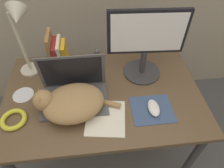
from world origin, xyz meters
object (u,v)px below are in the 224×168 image
at_px(computer_mouse, 154,108).
at_px(cd_disc, 23,95).
at_px(book_row, 58,54).
at_px(cable_coil, 14,119).
at_px(external_monitor, 146,42).
at_px(laptop, 74,92).
at_px(notepad, 106,118).
at_px(cat, 70,102).
at_px(webcam, 97,52).
at_px(desk_lamp, 20,29).

relative_size(computer_mouse, cd_disc, 0.94).
xyz_separation_m(book_row, cable_coil, (-0.22, -0.40, -0.09)).
bearing_deg(computer_mouse, external_monitor, 90.29).
bearing_deg(book_row, cable_coil, -118.12).
xyz_separation_m(laptop, cable_coil, (-0.32, -0.12, -0.04)).
height_order(external_monitor, notepad, external_monitor).
bearing_deg(cat, computer_mouse, -6.57).
bearing_deg(cable_coil, webcam, 45.88).
distance_m(computer_mouse, desk_lamp, 0.83).
bearing_deg(desk_lamp, external_monitor, -6.10).
height_order(laptop, book_row, laptop).
xyz_separation_m(external_monitor, book_row, (-0.52, 0.12, -0.13)).
distance_m(external_monitor, desk_lamp, 0.69).
height_order(desk_lamp, webcam, desk_lamp).
bearing_deg(cd_disc, desk_lamp, 74.98).
xyz_separation_m(cable_coil, cd_disc, (0.01, 0.18, -0.01)).
bearing_deg(computer_mouse, cd_disc, 165.53).
distance_m(external_monitor, book_row, 0.55).
distance_m(notepad, cd_disc, 0.51).
bearing_deg(desk_lamp, cat, -53.37).
relative_size(laptop, computer_mouse, 3.22).
distance_m(book_row, desk_lamp, 0.27).
bearing_deg(external_monitor, notepad, -128.93).
distance_m(external_monitor, notepad, 0.48).
bearing_deg(webcam, laptop, -112.56).
distance_m(cable_coil, webcam, 0.66).
bearing_deg(computer_mouse, cat, 173.43).
bearing_deg(cable_coil, computer_mouse, -0.89).
relative_size(external_monitor, computer_mouse, 3.87).
bearing_deg(external_monitor, desk_lamp, 173.90).
distance_m(laptop, computer_mouse, 0.45).
relative_size(desk_lamp, cd_disc, 3.95).
bearing_deg(computer_mouse, notepad, -174.35).
bearing_deg(notepad, cd_disc, 155.28).
height_order(cat, notepad, cat).
distance_m(laptop, desk_lamp, 0.44).
height_order(desk_lamp, cable_coil, desk_lamp).
xyz_separation_m(cable_coil, webcam, (0.46, 0.48, 0.03)).
bearing_deg(webcam, external_monitor, -34.29).
height_order(notepad, cd_disc, notepad).
xyz_separation_m(cat, external_monitor, (0.44, 0.25, 0.17)).
bearing_deg(cat, laptop, 79.17).
bearing_deg(computer_mouse, book_row, 141.62).
xyz_separation_m(computer_mouse, book_row, (-0.52, 0.42, 0.09)).
xyz_separation_m(desk_lamp, notepad, (0.42, -0.40, -0.32)).
bearing_deg(desk_lamp, cd_disc, -105.02).
relative_size(webcam, cd_disc, 0.55).
bearing_deg(book_row, webcam, 16.34).
distance_m(laptop, book_row, 0.30).
distance_m(external_monitor, webcam, 0.39).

